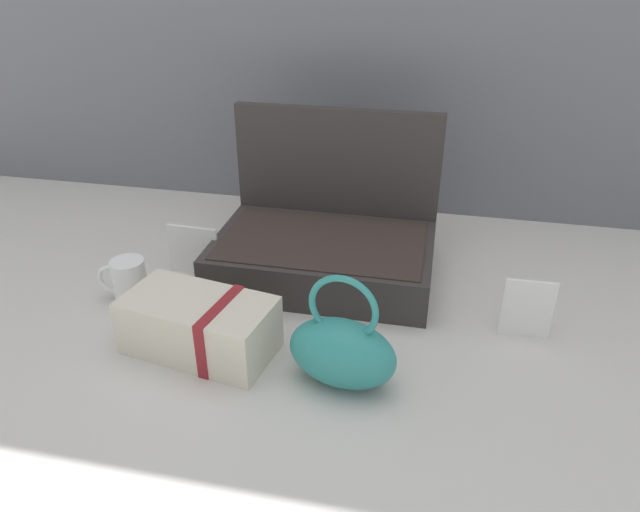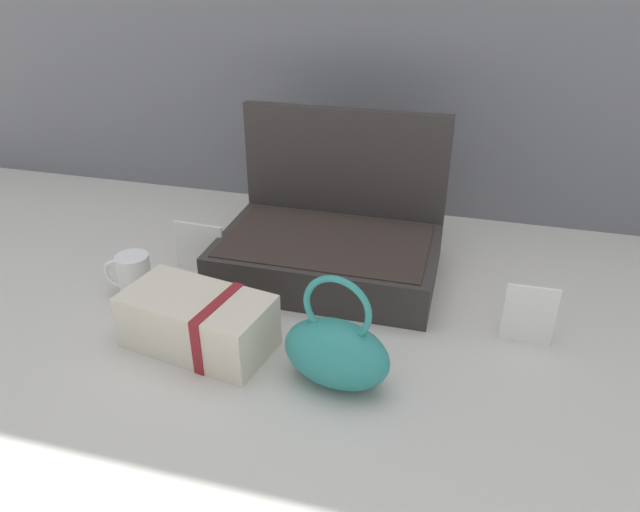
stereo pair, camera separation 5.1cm
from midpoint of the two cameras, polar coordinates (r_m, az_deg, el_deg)
ground_plane at (r=1.18m, az=0.31°, el=-5.88°), size 6.00×6.00×0.00m
open_suitcase at (r=1.30m, az=-0.53°, el=1.49°), size 0.47×0.32×0.34m
teal_pouch_handbag at (r=0.98m, az=0.69°, el=-9.28°), size 0.20×0.14×0.21m
cream_toiletry_bag at (r=1.09m, az=-12.92°, el=-6.70°), size 0.29×0.18×0.11m
coffee_mug at (r=1.27m, az=-19.36°, el=-2.39°), size 0.11×0.07×0.10m
info_card_left at (r=1.15m, az=18.48°, el=-4.95°), size 0.09×0.01×0.12m
poster_card_right at (r=1.33m, az=-13.36°, el=0.52°), size 0.12×0.01×0.12m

